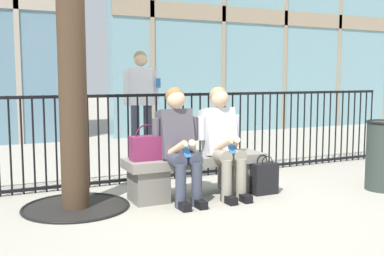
{
  "coord_description": "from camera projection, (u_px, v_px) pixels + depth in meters",
  "views": [
    {
      "loc": [
        -2.19,
        -4.48,
        1.31
      ],
      "look_at": [
        0.0,
        0.1,
        0.75
      ],
      "focal_mm": 42.65,
      "sensor_mm": 36.0,
      "label": 1
    }
  ],
  "objects": [
    {
      "name": "shopping_bag",
      "position": [
        264.0,
        178.0,
        5.15
      ],
      "size": [
        0.3,
        0.14,
        0.44
      ],
      "color": "black",
      "rests_on": "ground"
    },
    {
      "name": "seated_person_companion",
      "position": [
        223.0,
        138.0,
        5.02
      ],
      "size": [
        0.52,
        0.66,
        1.21
      ],
      "color": "gray",
      "rests_on": "ground"
    },
    {
      "name": "trash_can",
      "position": [
        384.0,
        155.0,
        5.32
      ],
      "size": [
        0.43,
        0.43,
        0.82
      ],
      "color": "#2D3833",
      "rests_on": "ground"
    },
    {
      "name": "seated_person_with_phone",
      "position": [
        179.0,
        141.0,
        4.8
      ],
      "size": [
        0.52,
        0.66,
        1.21
      ],
      "color": "#383D4C",
      "rests_on": "ground"
    },
    {
      "name": "handbag_on_bench",
      "position": [
        147.0,
        147.0,
        4.77
      ],
      "size": [
        0.34,
        0.17,
        0.38
      ],
      "color": "#7A234C",
      "rests_on": "stone_bench"
    },
    {
      "name": "ground_plane",
      "position": [
        196.0,
        195.0,
        5.1
      ],
      "size": [
        60.0,
        60.0,
        0.0
      ],
      "primitive_type": "plane",
      "color": "#A8A091"
    },
    {
      "name": "stone_bench",
      "position": [
        196.0,
        172.0,
        5.07
      ],
      "size": [
        1.6,
        0.44,
        0.45
      ],
      "color": "gray",
      "rests_on": "ground"
    },
    {
      "name": "bystander_at_railing",
      "position": [
        141.0,
        98.0,
        6.88
      ],
      "size": [
        0.55,
        0.38,
        1.71
      ],
      "color": "#383D4C",
      "rests_on": "ground"
    },
    {
      "name": "plaza_railing",
      "position": [
        166.0,
        136.0,
        5.83
      ],
      "size": [
        7.2,
        0.04,
        1.11
      ],
      "color": "black",
      "rests_on": "ground"
    }
  ]
}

